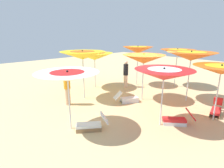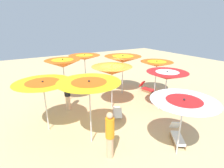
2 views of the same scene
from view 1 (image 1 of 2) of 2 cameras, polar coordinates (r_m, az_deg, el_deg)
The scene contains 17 objects.
ground at distance 9.41m, azimuth 8.49°, elevation -4.91°, with size 36.07×36.07×0.04m, color #D1B57F.
beach_umbrella_0 at distance 7.68m, azimuth 31.56°, elevation 3.86°, with size 1.98×1.98×2.21m.
beach_umbrella_1 at distance 9.34m, azimuth 23.99°, elevation 8.17°, with size 2.28×2.28×2.51m.
beach_umbrella_2 at distance 11.85m, azimuth 20.21°, elevation 9.64°, with size 2.10×2.10×2.42m.
beach_umbrella_3 at distance 6.38m, azimuth 16.26°, elevation 2.97°, with size 2.03×2.03×2.17m.
beach_umbrella_4 at distance 8.92m, azimuth 10.12°, elevation 7.91°, with size 2.07×2.07×2.37m.
beach_umbrella_5 at distance 11.58m, azimuth 8.27°, elevation 10.77°, with size 1.90×1.90×2.57m.
beach_umbrella_6 at distance 6.07m, azimuth -14.05°, elevation 2.36°, with size 2.12×2.12×2.12m.
beach_umbrella_7 at distance 9.04m, azimuth -9.39°, elevation 9.07°, with size 2.23×2.23×2.51m.
beach_umbrella_8 at distance 11.05m, azimuth -5.60°, elevation 8.83°, with size 2.26×2.26×2.23m.
lounger_0 at distance 8.84m, azimuth 4.98°, elevation -4.60°, with size 0.90×1.27×0.60m.
lounger_1 at distance 7.16m, azimuth 20.10°, elevation -10.53°, with size 1.10×1.03×0.63m.
lounger_2 at distance 6.43m, azimuth -6.62°, elevation -12.74°, with size 0.95×1.13×0.63m.
lounger_3 at distance 8.72m, azimuth 30.35°, elevation -7.03°, with size 0.57×1.13×0.65m.
beachgoer_0 at distance 11.20m, azimuth 4.41°, elevation 3.35°, with size 0.30×0.30×1.69m.
beachgoer_1 at distance 8.58m, azimuth -14.16°, elevation -0.80°, with size 0.30×0.30×1.71m.
beach_ball at distance 13.88m, azimuth 15.85°, elevation 2.05°, with size 0.28×0.28×0.28m, color white.
Camera 1 is at (-5.41, 6.97, 3.25)m, focal length 28.58 mm.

